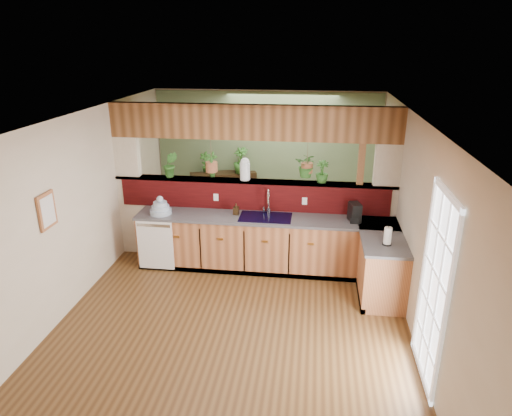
# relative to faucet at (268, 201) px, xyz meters

# --- Properties ---
(ground) EXTENTS (4.60, 7.00, 0.01)m
(ground) POSITION_rel_faucet_xyz_m (-0.28, -1.14, -1.12)
(ground) COLOR #513519
(ground) RESTS_ON ground
(ceiling) EXTENTS (4.60, 7.00, 0.01)m
(ceiling) POSITION_rel_faucet_xyz_m (-0.28, -1.14, 1.48)
(ceiling) COLOR brown
(ceiling) RESTS_ON ground
(wall_back) EXTENTS (4.60, 0.02, 2.60)m
(wall_back) POSITION_rel_faucet_xyz_m (-0.28, 2.36, 0.18)
(wall_back) COLOR beige
(wall_back) RESTS_ON ground
(wall_front) EXTENTS (4.60, 0.02, 2.60)m
(wall_front) POSITION_rel_faucet_xyz_m (-0.28, -4.64, 0.18)
(wall_front) COLOR beige
(wall_front) RESTS_ON ground
(wall_left) EXTENTS (0.02, 7.00, 2.60)m
(wall_left) POSITION_rel_faucet_xyz_m (-2.58, -1.14, 0.18)
(wall_left) COLOR beige
(wall_left) RESTS_ON ground
(wall_right) EXTENTS (0.02, 7.00, 2.60)m
(wall_right) POSITION_rel_faucet_xyz_m (2.02, -1.14, 0.18)
(wall_right) COLOR beige
(wall_right) RESTS_ON ground
(pass_through_partition) EXTENTS (4.60, 0.21, 2.60)m
(pass_through_partition) POSITION_rel_faucet_xyz_m (-0.25, 0.21, 0.07)
(pass_through_partition) COLOR beige
(pass_through_partition) RESTS_ON ground
(pass_through_ledge) EXTENTS (4.60, 0.21, 0.04)m
(pass_through_ledge) POSITION_rel_faucet_xyz_m (-0.28, 0.21, 0.25)
(pass_through_ledge) COLOR brown
(pass_through_ledge) RESTS_ON ground
(header_beam) EXTENTS (4.60, 0.15, 0.55)m
(header_beam) POSITION_rel_faucet_xyz_m (-0.28, 0.21, 1.20)
(header_beam) COLOR brown
(header_beam) RESTS_ON ground
(sage_backwall) EXTENTS (4.55, 0.02, 2.55)m
(sage_backwall) POSITION_rel_faucet_xyz_m (-0.28, 2.34, 0.18)
(sage_backwall) COLOR #5C744F
(sage_backwall) RESTS_ON ground
(countertop) EXTENTS (4.14, 1.52, 0.90)m
(countertop) POSITION_rel_faucet_xyz_m (0.56, -0.27, -0.68)
(countertop) COLOR #935633
(countertop) RESTS_ON ground
(dishwasher) EXTENTS (0.58, 0.03, 0.82)m
(dishwasher) POSITION_rel_faucet_xyz_m (-1.76, -0.47, -0.67)
(dishwasher) COLOR white
(dishwasher) RESTS_ON ground
(navy_sink) EXTENTS (0.82, 0.50, 0.18)m
(navy_sink) POSITION_rel_faucet_xyz_m (-0.03, -0.16, -0.30)
(navy_sink) COLOR black
(navy_sink) RESTS_ON countertop
(french_door) EXTENTS (0.06, 1.02, 2.16)m
(french_door) POSITION_rel_faucet_xyz_m (1.99, -2.44, -0.07)
(french_door) COLOR white
(french_door) RESTS_ON ground
(framed_print) EXTENTS (0.04, 0.35, 0.45)m
(framed_print) POSITION_rel_faucet_xyz_m (-2.55, -1.94, 0.43)
(framed_print) COLOR #935633
(framed_print) RESTS_ON wall_left
(faucet) EXTENTS (0.18, 0.18, 0.42)m
(faucet) POSITION_rel_faucet_xyz_m (0.00, 0.00, 0.00)
(faucet) COLOR #B7B7B2
(faucet) RESTS_ON countertop
(dish_stack) EXTENTS (0.35, 0.35, 0.30)m
(dish_stack) POSITION_rel_faucet_xyz_m (-1.71, -0.23, -0.13)
(dish_stack) COLOR #9FB4CD
(dish_stack) RESTS_ON countertop
(soap_dispenser) EXTENTS (0.09, 0.09, 0.19)m
(soap_dispenser) POSITION_rel_faucet_xyz_m (-0.50, -0.10, -0.13)
(soap_dispenser) COLOR #372614
(soap_dispenser) RESTS_ON countertop
(coffee_maker) EXTENTS (0.15, 0.26, 0.29)m
(coffee_maker) POSITION_rel_faucet_xyz_m (1.35, -0.15, -0.09)
(coffee_maker) COLOR black
(coffee_maker) RESTS_ON countertop
(paper_towel) EXTENTS (0.12, 0.12, 0.27)m
(paper_towel) POSITION_rel_faucet_xyz_m (1.73, -0.96, -0.10)
(paper_towel) COLOR black
(paper_towel) RESTS_ON countertop
(glass_jar) EXTENTS (0.17, 0.17, 0.37)m
(glass_jar) POSITION_rel_faucet_xyz_m (-0.41, 0.21, 0.45)
(glass_jar) COLOR silver
(glass_jar) RESTS_ON pass_through_ledge
(ledge_plant_left) EXTENTS (0.27, 0.24, 0.43)m
(ledge_plant_left) POSITION_rel_faucet_xyz_m (-1.65, 0.21, 0.48)
(ledge_plant_left) COLOR #26571E
(ledge_plant_left) RESTS_ON pass_through_ledge
(ledge_plant_right) EXTENTS (0.21, 0.21, 0.36)m
(ledge_plant_right) POSITION_rel_faucet_xyz_m (0.83, 0.21, 0.45)
(ledge_plant_right) COLOR #26571E
(ledge_plant_right) RESTS_ON pass_through_ledge
(hanging_plant_a) EXTENTS (0.25, 0.20, 0.55)m
(hanging_plant_a) POSITION_rel_faucet_xyz_m (-0.96, 0.21, 0.63)
(hanging_plant_a) COLOR brown
(hanging_plant_a) RESTS_ON header_beam
(hanging_plant_b) EXTENTS (0.43, 0.40, 0.51)m
(hanging_plant_b) POSITION_rel_faucet_xyz_m (0.59, 0.21, 0.71)
(hanging_plant_b) COLOR brown
(hanging_plant_b) RESTS_ON header_beam
(shelving_console) EXTENTS (1.39, 0.81, 0.90)m
(shelving_console) POSITION_rel_faucet_xyz_m (-1.16, 2.11, -0.62)
(shelving_console) COLOR black
(shelving_console) RESTS_ON ground
(shelf_plant_a) EXTENTS (0.25, 0.20, 0.42)m
(shelf_plant_a) POSITION_rel_faucet_xyz_m (-1.54, 2.11, 0.04)
(shelf_plant_a) COLOR #26571E
(shelf_plant_a) RESTS_ON shelving_console
(shelf_plant_b) EXTENTS (0.37, 0.37, 0.53)m
(shelf_plant_b) POSITION_rel_faucet_xyz_m (-0.79, 2.11, 0.09)
(shelf_plant_b) COLOR #26571E
(shelf_plant_b) RESTS_ON shelving_console
(floor_plant) EXTENTS (0.74, 0.68, 0.70)m
(floor_plant) POSITION_rel_faucet_xyz_m (0.89, 1.54, -0.77)
(floor_plant) COLOR #26571E
(floor_plant) RESTS_ON ground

